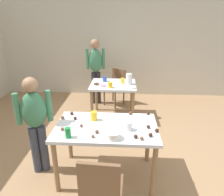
% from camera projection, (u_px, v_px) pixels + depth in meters
% --- Properties ---
extents(ground_plane, '(6.40, 6.40, 0.00)m').
position_uv_depth(ground_plane, '(113.00, 169.00, 2.98)').
color(ground_plane, '#9E7A56').
extents(wall_back, '(6.40, 0.10, 2.60)m').
position_uv_depth(wall_back, '(120.00, 47.00, 5.48)').
color(wall_back, beige).
rests_on(wall_back, ground_plane).
extents(dining_table_near, '(1.28, 0.78, 0.75)m').
position_uv_depth(dining_table_near, '(106.00, 133.00, 2.65)').
color(dining_table_near, silver).
rests_on(dining_table_near, ground_plane).
extents(dining_table_far, '(0.92, 0.80, 0.75)m').
position_uv_depth(dining_table_far, '(113.00, 89.00, 4.31)').
color(dining_table_far, silver).
rests_on(dining_table_far, ground_plane).
extents(chair_near_table, '(0.42, 0.42, 0.87)m').
position_uv_depth(chair_near_table, '(101.00, 189.00, 1.99)').
color(chair_near_table, brown).
rests_on(chair_near_table, ground_plane).
extents(chair_far_table, '(0.56, 0.56, 0.87)m').
position_uv_depth(chair_far_table, '(116.00, 85.00, 5.04)').
color(chair_far_table, brown).
rests_on(chair_far_table, ground_plane).
extents(person_girl_near, '(0.45, 0.30, 1.36)m').
position_uv_depth(person_girl_near, '(35.00, 119.00, 2.67)').
color(person_girl_near, '#383D4C').
rests_on(person_girl_near, ground_plane).
extents(person_adult_far, '(0.46, 0.24, 1.56)m').
position_uv_depth(person_adult_far, '(96.00, 66.00, 4.94)').
color(person_adult_far, '#28282D').
rests_on(person_adult_far, ground_plane).
extents(mixing_bowl, '(0.16, 0.16, 0.08)m').
position_uv_depth(mixing_bowl, '(113.00, 135.00, 2.33)').
color(mixing_bowl, white).
rests_on(mixing_bowl, dining_table_near).
extents(soda_can, '(0.07, 0.07, 0.12)m').
position_uv_depth(soda_can, '(68.00, 133.00, 2.34)').
color(soda_can, '#198438').
rests_on(soda_can, dining_table_near).
extents(fork_near, '(0.17, 0.02, 0.01)m').
position_uv_depth(fork_near, '(106.00, 120.00, 2.75)').
color(fork_near, silver).
rests_on(fork_near, dining_table_near).
extents(cup_near_0, '(0.09, 0.09, 0.11)m').
position_uv_depth(cup_near_0, '(128.00, 126.00, 2.50)').
color(cup_near_0, white).
rests_on(cup_near_0, dining_table_near).
extents(cup_near_1, '(0.09, 0.09, 0.12)m').
position_uv_depth(cup_near_1, '(94.00, 116.00, 2.74)').
color(cup_near_1, yellow).
rests_on(cup_near_1, dining_table_near).
extents(cake_ball_0, '(0.05, 0.05, 0.05)m').
position_uv_depth(cake_ball_0, '(136.00, 136.00, 2.34)').
color(cake_ball_0, '#3D2319').
rests_on(cake_ball_0, dining_table_near).
extents(cake_ball_1, '(0.05, 0.05, 0.05)m').
position_uv_depth(cake_ball_1, '(157.00, 130.00, 2.46)').
color(cake_ball_1, '#3D2319').
rests_on(cake_ball_1, dining_table_near).
extents(cake_ball_2, '(0.05, 0.05, 0.05)m').
position_uv_depth(cake_ball_2, '(130.00, 113.00, 2.91)').
color(cake_ball_2, brown).
rests_on(cake_ball_2, dining_table_near).
extents(cake_ball_3, '(0.04, 0.04, 0.04)m').
position_uv_depth(cake_ball_3, '(97.00, 132.00, 2.44)').
color(cake_ball_3, brown).
rests_on(cake_ball_3, dining_table_near).
extents(cake_ball_4, '(0.04, 0.04, 0.04)m').
position_uv_depth(cake_ball_4, '(81.00, 126.00, 2.58)').
color(cake_ball_4, brown).
rests_on(cake_ball_4, dining_table_near).
extents(cake_ball_5, '(0.04, 0.04, 0.04)m').
position_uv_depth(cake_ball_5, '(93.00, 136.00, 2.35)').
color(cake_ball_5, brown).
rests_on(cake_ball_5, dining_table_near).
extents(cake_ball_6, '(0.04, 0.04, 0.04)m').
position_uv_depth(cake_ball_6, '(62.00, 129.00, 2.50)').
color(cake_ball_6, brown).
rests_on(cake_ball_6, dining_table_near).
extents(cake_ball_7, '(0.05, 0.05, 0.05)m').
position_uv_depth(cake_ball_7, '(150.00, 135.00, 2.37)').
color(cake_ball_7, '#3D2319').
rests_on(cake_ball_7, dining_table_near).
extents(cake_ball_8, '(0.04, 0.04, 0.04)m').
position_uv_depth(cake_ball_8, '(148.00, 113.00, 2.90)').
color(cake_ball_8, '#3D2319').
rests_on(cake_ball_8, dining_table_near).
extents(cake_ball_9, '(0.05, 0.05, 0.05)m').
position_uv_depth(cake_ball_9, '(63.00, 118.00, 2.78)').
color(cake_ball_9, brown).
rests_on(cake_ball_9, dining_table_near).
extents(cake_ball_10, '(0.04, 0.04, 0.04)m').
position_uv_depth(cake_ball_10, '(72.00, 113.00, 2.90)').
color(cake_ball_10, '#3D2319').
rests_on(cake_ball_10, dining_table_near).
extents(cake_ball_11, '(0.04, 0.04, 0.04)m').
position_uv_depth(cake_ball_11, '(148.00, 127.00, 2.55)').
color(cake_ball_11, '#3D2319').
rests_on(cake_ball_11, dining_table_near).
extents(cake_ball_12, '(0.04, 0.04, 0.04)m').
position_uv_depth(cake_ball_12, '(142.00, 138.00, 2.31)').
color(cake_ball_12, brown).
rests_on(cake_ball_12, dining_table_near).
extents(cake_ball_13, '(0.04, 0.04, 0.04)m').
position_uv_depth(cake_ball_13, '(75.00, 118.00, 2.77)').
color(cake_ball_13, '#3D2319').
rests_on(cake_ball_13, dining_table_near).
extents(pitcher_far, '(0.12, 0.12, 0.22)m').
position_uv_depth(pitcher_far, '(129.00, 79.00, 4.19)').
color(pitcher_far, white).
rests_on(pitcher_far, dining_table_far).
extents(cup_far_0, '(0.08, 0.08, 0.11)m').
position_uv_depth(cup_far_0, '(123.00, 81.00, 4.29)').
color(cup_far_0, yellow).
rests_on(cup_far_0, dining_table_far).
extents(cup_far_1, '(0.08, 0.08, 0.11)m').
position_uv_depth(cup_far_1, '(110.00, 85.00, 4.00)').
color(cup_far_1, yellow).
rests_on(cup_far_1, dining_table_far).
extents(cup_far_2, '(0.08, 0.08, 0.10)m').
position_uv_depth(cup_far_2, '(105.00, 79.00, 4.41)').
color(cup_far_2, '#3351B2').
rests_on(cup_far_2, dining_table_far).
extents(donut_far_0, '(0.11, 0.11, 0.03)m').
position_uv_depth(donut_far_0, '(132.00, 88.00, 3.98)').
color(donut_far_0, white).
rests_on(donut_far_0, dining_table_far).
extents(donut_far_1, '(0.11, 0.11, 0.03)m').
position_uv_depth(donut_far_1, '(96.00, 84.00, 4.20)').
color(donut_far_1, brown).
rests_on(donut_far_1, dining_table_far).
extents(donut_far_2, '(0.11, 0.11, 0.03)m').
position_uv_depth(donut_far_2, '(103.00, 86.00, 4.11)').
color(donut_far_2, pink).
rests_on(donut_far_2, dining_table_far).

